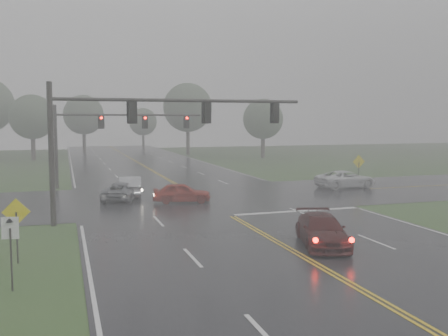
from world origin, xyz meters
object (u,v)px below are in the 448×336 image
object	(u,v)px
sedan_maroon	(322,246)
pickup_white	(345,188)
sedan_red	(182,203)
signal_gantry_far	(103,130)
signal_gantry_near	(136,125)
sedan_silver	(130,196)
car_grey	(121,200)

from	to	relation	value
sedan_maroon	pickup_white	bearing A→B (deg)	72.48
sedan_red	signal_gantry_far	xyz separation A→B (m)	(-4.52, 10.38, 4.98)
sedan_red	signal_gantry_near	distance (m)	8.66
sedan_red	signal_gantry_far	bearing A→B (deg)	35.13
sedan_maroon	sedan_red	size ratio (longest dim) A/B	1.18
sedan_silver	signal_gantry_far	bearing A→B (deg)	-69.54
pickup_white	signal_gantry_near	world-z (taller)	signal_gantry_near
sedan_red	pickup_white	size ratio (longest dim) A/B	0.77
sedan_silver	signal_gantry_near	world-z (taller)	signal_gantry_near
sedan_maroon	sedan_red	distance (m)	14.22
sedan_maroon	signal_gantry_far	world-z (taller)	signal_gantry_far
car_grey	pickup_white	bearing A→B (deg)	-158.46
signal_gantry_far	pickup_white	bearing A→B (deg)	-20.02
sedan_maroon	car_grey	distance (m)	17.81
car_grey	signal_gantry_near	distance (m)	9.59
signal_gantry_far	sedan_maroon	bearing A→B (deg)	-71.71
signal_gantry_far	sedan_silver	bearing A→B (deg)	-77.27
sedan_silver	pickup_white	bearing A→B (deg)	-174.79
sedan_maroon	sedan_silver	xyz separation A→B (m)	(-6.55, 17.81, 0.00)
sedan_maroon	signal_gantry_far	xyz separation A→B (m)	(-7.99, 24.17, 4.98)
sedan_silver	signal_gantry_far	size ratio (longest dim) A/B	0.36
sedan_red	sedan_silver	size ratio (longest dim) A/B	0.88
sedan_maroon	signal_gantry_near	bearing A→B (deg)	148.09
sedan_red	signal_gantry_near	world-z (taller)	signal_gantry_near
signal_gantry_near	signal_gantry_far	world-z (taller)	signal_gantry_near
sedan_maroon	sedan_red	bearing A→B (deg)	120.96
sedan_silver	sedan_maroon	bearing A→B (deg)	117.92
car_grey	sedan_red	bearing A→B (deg)	167.64
pickup_white	signal_gantry_near	size ratio (longest dim) A/B	0.36
sedan_red	sedan_maroon	bearing A→B (deg)	-154.32
sedan_red	car_grey	bearing A→B (deg)	70.12
signal_gantry_near	pickup_white	bearing A→B (deg)	24.49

